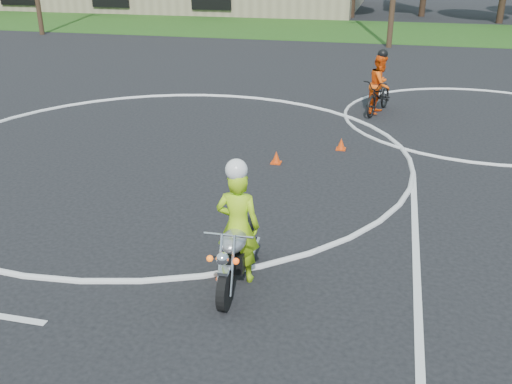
# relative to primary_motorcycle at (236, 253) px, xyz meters

# --- Properties ---
(ground) EXTENTS (120.00, 120.00, 0.00)m
(ground) POSITION_rel_primary_motorcycle_xyz_m (-3.29, 2.38, -0.52)
(ground) COLOR black
(ground) RESTS_ON ground
(grass_strip) EXTENTS (120.00, 10.00, 0.02)m
(grass_strip) POSITION_rel_primary_motorcycle_xyz_m (-3.29, 29.38, -0.51)
(grass_strip) COLOR #1E4714
(grass_strip) RESTS_ON ground
(course_markings) EXTENTS (19.05, 19.05, 0.12)m
(course_markings) POSITION_rel_primary_motorcycle_xyz_m (-1.12, 6.73, -0.52)
(course_markings) COLOR silver
(course_markings) RESTS_ON ground
(primary_motorcycle) EXTENTS (0.72, 2.05, 1.08)m
(primary_motorcycle) POSITION_rel_primary_motorcycle_xyz_m (0.00, 0.00, 0.00)
(primary_motorcycle) COLOR black
(primary_motorcycle) RESTS_ON ground
(rider_primary_grp) EXTENTS (0.68, 0.46, 2.00)m
(rider_primary_grp) POSITION_rel_primary_motorcycle_xyz_m (-0.00, 0.14, 0.44)
(rider_primary_grp) COLOR #A8DE17
(rider_primary_grp) RESTS_ON ground
(rider_second_grp) EXTENTS (1.22, 2.16, 1.97)m
(rider_second_grp) POSITION_rel_primary_motorcycle_xyz_m (1.70, 10.51, 0.17)
(rider_second_grp) COLOR black
(rider_second_grp) RESTS_ON ground
(traffic_cones) EXTENTS (15.15, 13.98, 0.30)m
(traffic_cones) POSITION_rel_primary_motorcycle_xyz_m (1.92, 5.67, -0.39)
(traffic_cones) COLOR #E5400C
(traffic_cones) RESTS_ON ground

